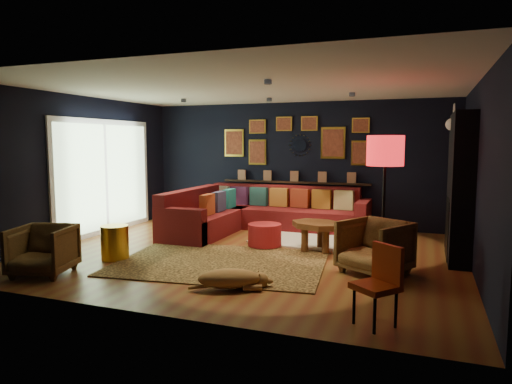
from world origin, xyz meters
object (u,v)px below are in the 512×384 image
(coffee_table, at_px, (318,228))
(orange_chair, at_px, (380,279))
(sectional, at_px, (253,215))
(armchair_right, at_px, (375,244))
(gold_stool, at_px, (115,242))
(dog, at_px, (229,275))
(armchair_left, at_px, (43,248))
(pouf, at_px, (265,235))
(floor_lamp, at_px, (385,156))

(coffee_table, bearing_deg, orange_chair, -65.59)
(sectional, height_order, coffee_table, sectional)
(sectional, height_order, armchair_right, sectional)
(orange_chair, bearing_deg, sectional, 164.57)
(sectional, distance_m, gold_stool, 3.06)
(dog, bearing_deg, gold_stool, 137.28)
(armchair_left, xyz_separation_m, orange_chair, (4.37, -0.15, 0.09))
(armchair_left, relative_size, dog, 0.71)
(armchair_left, bearing_deg, orange_chair, -17.75)
(pouf, xyz_separation_m, gold_stool, (-1.86, -1.54, 0.05))
(sectional, relative_size, coffee_table, 3.19)
(gold_stool, distance_m, orange_chair, 4.18)
(armchair_left, height_order, armchair_right, armchair_right)
(dog, bearing_deg, floor_lamp, 21.27)
(coffee_table, relative_size, orange_chair, 1.36)
(sectional, xyz_separation_m, armchair_left, (-1.52, -3.86, 0.04))
(armchair_left, distance_m, orange_chair, 4.37)
(armchair_left, xyz_separation_m, floor_lamp, (4.20, 2.00, 1.21))
(floor_lamp, bearing_deg, sectional, 145.28)
(sectional, xyz_separation_m, coffee_table, (1.61, -1.29, 0.07))
(coffee_table, relative_size, floor_lamp, 0.57)
(coffee_table, bearing_deg, armchair_left, -140.62)
(armchair_right, bearing_deg, dog, -110.01)
(gold_stool, relative_size, floor_lamp, 0.28)
(coffee_table, relative_size, armchair_right, 1.33)
(armchair_left, bearing_deg, floor_lamp, 9.69)
(armchair_left, distance_m, dog, 2.60)
(orange_chair, bearing_deg, gold_stool, -157.18)
(coffee_table, height_order, gold_stool, gold_stool)
(sectional, xyz_separation_m, orange_chair, (2.85, -4.01, 0.14))
(armchair_right, distance_m, dog, 2.04)
(sectional, bearing_deg, coffee_table, -38.57)
(pouf, bearing_deg, orange_chair, -51.78)
(sectional, bearing_deg, gold_stool, -112.13)
(orange_chair, height_order, dog, orange_chair)
(gold_stool, bearing_deg, armchair_right, 8.91)
(coffee_table, distance_m, pouf, 0.92)
(armchair_left, bearing_deg, armchair_right, 5.55)
(gold_stool, bearing_deg, dog, -17.91)
(coffee_table, xyz_separation_m, armchair_right, (1.00, -0.96, 0.01))
(floor_lamp, bearing_deg, coffee_table, 151.84)
(gold_stool, relative_size, orange_chair, 0.66)
(pouf, bearing_deg, armchair_left, -130.95)
(pouf, height_order, armchair_left, armchair_left)
(dog, bearing_deg, pouf, 73.87)
(orange_chair, distance_m, dog, 1.87)
(coffee_table, height_order, pouf, coffee_table)
(sectional, distance_m, floor_lamp, 3.50)
(armchair_left, xyz_separation_m, armchair_right, (4.13, 1.61, 0.04))
(sectional, relative_size, dog, 3.31)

